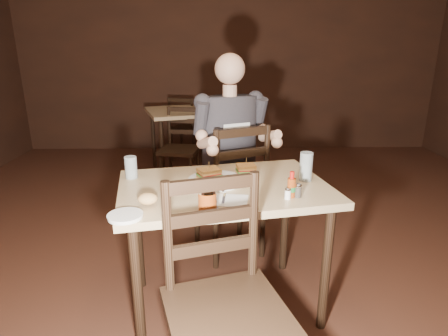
{
  "coord_description": "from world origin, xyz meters",
  "views": [
    {
      "loc": [
        -0.21,
        -2.06,
        1.48
      ],
      "look_at": [
        -0.16,
        -0.12,
        0.85
      ],
      "focal_mm": 30.0,
      "sensor_mm": 36.0,
      "label": 1
    }
  ],
  "objects_px": {
    "glass_right": "(306,167)",
    "side_plate": "(125,217)",
    "bg_table": "(183,117)",
    "hot_sauce": "(292,184)",
    "chair_far": "(229,189)",
    "chair_near": "(227,314)",
    "glass_left": "(131,167)",
    "dinner_plate": "(216,181)",
    "main_table": "(224,200)",
    "diner": "(232,125)",
    "bg_chair_far": "(187,128)",
    "syrup_dispenser": "(207,200)",
    "bg_chair_near": "(179,150)"
  },
  "relations": [
    {
      "from": "syrup_dispenser",
      "to": "side_plate",
      "type": "bearing_deg",
      "value": 177.99
    },
    {
      "from": "bg_chair_far",
      "to": "glass_left",
      "type": "relative_size",
      "value": 6.84
    },
    {
      "from": "chair_far",
      "to": "chair_near",
      "type": "bearing_deg",
      "value": 64.68
    },
    {
      "from": "dinner_plate",
      "to": "chair_far",
      "type": "bearing_deg",
      "value": 81.09
    },
    {
      "from": "chair_far",
      "to": "diner",
      "type": "bearing_deg",
      "value": 90.0
    },
    {
      "from": "bg_table",
      "to": "hot_sauce",
      "type": "distance_m",
      "value": 2.82
    },
    {
      "from": "main_table",
      "to": "glass_right",
      "type": "bearing_deg",
      "value": 7.84
    },
    {
      "from": "bg_table",
      "to": "chair_far",
      "type": "distance_m",
      "value": 1.97
    },
    {
      "from": "syrup_dispenser",
      "to": "main_table",
      "type": "bearing_deg",
      "value": 65.43
    },
    {
      "from": "dinner_plate",
      "to": "hot_sauce",
      "type": "relative_size",
      "value": 2.22
    },
    {
      "from": "main_table",
      "to": "diner",
      "type": "distance_m",
      "value": 0.67
    },
    {
      "from": "dinner_plate",
      "to": "glass_left",
      "type": "relative_size",
      "value": 2.33
    },
    {
      "from": "hot_sauce",
      "to": "diner",
      "type": "bearing_deg",
      "value": 108.67
    },
    {
      "from": "main_table",
      "to": "glass_left",
      "type": "bearing_deg",
      "value": 166.62
    },
    {
      "from": "glass_right",
      "to": "side_plate",
      "type": "xyz_separation_m",
      "value": [
        -0.9,
        -0.46,
        -0.08
      ]
    },
    {
      "from": "bg_table",
      "to": "bg_chair_far",
      "type": "xyz_separation_m",
      "value": [
        0.0,
        0.55,
        -0.25
      ]
    },
    {
      "from": "bg_chair_near",
      "to": "hot_sauce",
      "type": "bearing_deg",
      "value": -59.99
    },
    {
      "from": "bg_table",
      "to": "hot_sauce",
      "type": "relative_size",
      "value": 7.58
    },
    {
      "from": "main_table",
      "to": "chair_far",
      "type": "distance_m",
      "value": 0.67
    },
    {
      "from": "glass_left",
      "to": "hot_sauce",
      "type": "relative_size",
      "value": 0.95
    },
    {
      "from": "side_plate",
      "to": "syrup_dispenser",
      "type": "bearing_deg",
      "value": 8.94
    },
    {
      "from": "chair_near",
      "to": "bg_chair_far",
      "type": "distance_m",
      "value": 3.81
    },
    {
      "from": "bg_chair_far",
      "to": "side_plate",
      "type": "distance_m",
      "value": 3.5
    },
    {
      "from": "chair_far",
      "to": "glass_left",
      "type": "height_order",
      "value": "chair_far"
    },
    {
      "from": "glass_left",
      "to": "chair_near",
      "type": "bearing_deg",
      "value": -57.49
    },
    {
      "from": "main_table",
      "to": "bg_table",
      "type": "distance_m",
      "value": 2.57
    },
    {
      "from": "hot_sauce",
      "to": "side_plate",
      "type": "height_order",
      "value": "hot_sauce"
    },
    {
      "from": "diner",
      "to": "chair_near",
      "type": "bearing_deg",
      "value": -116.23
    },
    {
      "from": "main_table",
      "to": "chair_near",
      "type": "relative_size",
      "value": 1.25
    },
    {
      "from": "bg_chair_near",
      "to": "glass_right",
      "type": "bearing_deg",
      "value": -54.62
    },
    {
      "from": "side_plate",
      "to": "main_table",
      "type": "bearing_deg",
      "value": 42.13
    },
    {
      "from": "main_table",
      "to": "hot_sauce",
      "type": "relative_size",
      "value": 9.35
    },
    {
      "from": "bg_table",
      "to": "diner",
      "type": "xyz_separation_m",
      "value": [
        0.5,
        -1.94,
        0.3
      ]
    },
    {
      "from": "glass_left",
      "to": "side_plate",
      "type": "bearing_deg",
      "value": -81.0
    },
    {
      "from": "bg_table",
      "to": "hot_sauce",
      "type": "xyz_separation_m",
      "value": [
        0.76,
        -2.71,
        0.16
      ]
    },
    {
      "from": "bg_table",
      "to": "dinner_plate",
      "type": "xyz_separation_m",
      "value": [
        0.39,
        -2.5,
        0.1
      ]
    },
    {
      "from": "chair_near",
      "to": "dinner_plate",
      "type": "distance_m",
      "value": 0.79
    },
    {
      "from": "bg_chair_far",
      "to": "side_plate",
      "type": "relative_size",
      "value": 5.7
    },
    {
      "from": "bg_table",
      "to": "bg_chair_near",
      "type": "height_order",
      "value": "bg_chair_near"
    },
    {
      "from": "bg_chair_far",
      "to": "bg_chair_near",
      "type": "bearing_deg",
      "value": 109.54
    },
    {
      "from": "chair_near",
      "to": "bg_chair_near",
      "type": "xyz_separation_m",
      "value": [
        -0.43,
        2.68,
        -0.06
      ]
    },
    {
      "from": "syrup_dispenser",
      "to": "bg_chair_near",
      "type": "bearing_deg",
      "value": 87.65
    },
    {
      "from": "glass_left",
      "to": "side_plate",
      "type": "relative_size",
      "value": 0.83
    },
    {
      "from": "chair_far",
      "to": "bg_chair_near",
      "type": "height_order",
      "value": "chair_far"
    },
    {
      "from": "main_table",
      "to": "chair_far",
      "type": "xyz_separation_m",
      "value": [
        0.05,
        0.64,
        -0.18
      ]
    },
    {
      "from": "bg_chair_far",
      "to": "side_plate",
      "type": "bearing_deg",
      "value": 109.45
    },
    {
      "from": "syrup_dispenser",
      "to": "bg_table",
      "type": "bearing_deg",
      "value": 86.03
    },
    {
      "from": "chair_far",
      "to": "chair_near",
      "type": "xyz_separation_m",
      "value": [
        -0.05,
        -1.33,
        -0.0
      ]
    },
    {
      "from": "bg_table",
      "to": "syrup_dispenser",
      "type": "height_order",
      "value": "syrup_dispenser"
    },
    {
      "from": "main_table",
      "to": "diner",
      "type": "height_order",
      "value": "diner"
    }
  ]
}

